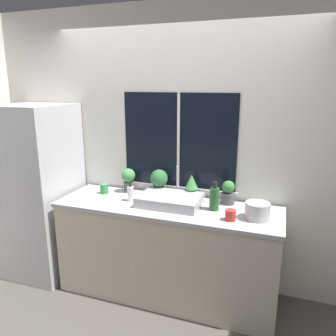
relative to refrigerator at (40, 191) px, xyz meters
The scene contains 15 objects.
ground_plane 1.69m from the refrigerator, 11.65° to the right, with size 14.00×14.00×0.00m, color #4C4742.
wall_back 1.53m from the refrigerator, 15.27° to the left, with size 8.00×0.09×2.70m.
wall_left 1.43m from the refrigerator, 117.06° to the left, with size 0.06×7.00×2.70m.
counter 1.47m from the refrigerator, ahead, with size 2.04×0.63×0.91m.
refrigerator is the anchor object (origin of this frame).
sink 1.43m from the refrigerator, ahead, with size 0.55×0.43×0.31m.
potted_plant_far_left 0.96m from the refrigerator, 14.99° to the left, with size 0.14×0.14×0.24m.
potted_plant_center_left 1.28m from the refrigerator, 11.11° to the left, with size 0.17×0.17×0.26m.
potted_plant_center_right 1.59m from the refrigerator, ahead, with size 0.12×0.12×0.24m.
potted_plant_far_right 1.94m from the refrigerator, ahead, with size 0.13×0.13×0.22m.
soap_bottle 1.05m from the refrigerator, ahead, with size 0.06×0.06×0.18m.
bottle_tall 1.83m from the refrigerator, ahead, with size 0.08×0.08×0.26m.
mug_green 0.72m from the refrigerator, ahead, with size 0.08×0.08×0.10m.
mug_red 2.00m from the refrigerator, ahead, with size 0.09×0.09×0.09m.
kettle 2.20m from the refrigerator, ahead, with size 0.20×0.20×0.15m.
Camera 1 is at (0.94, -2.31, 1.98)m, focal length 35.00 mm.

